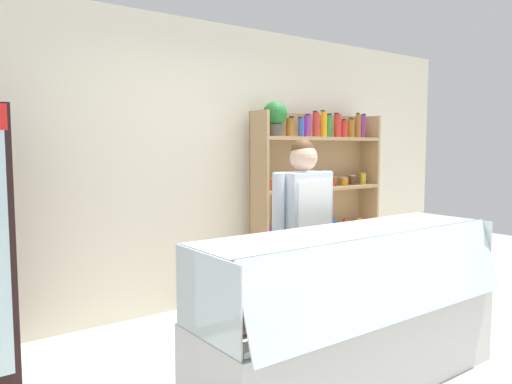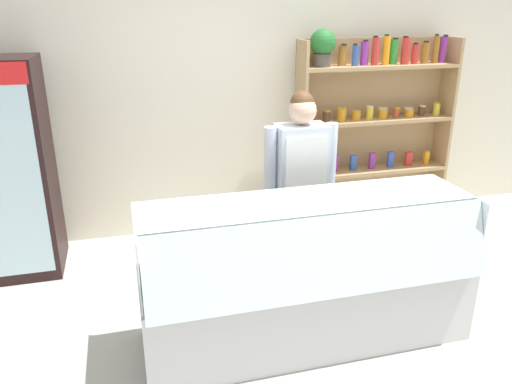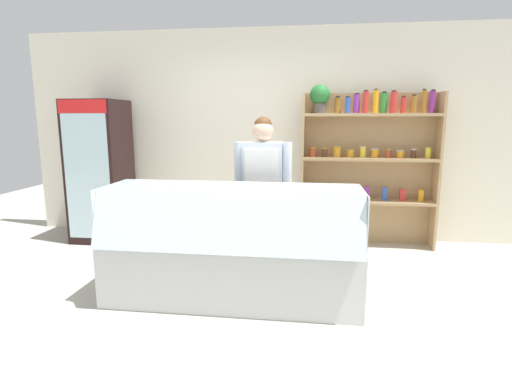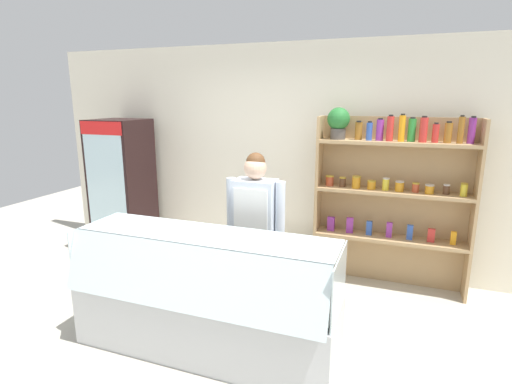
% 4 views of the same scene
% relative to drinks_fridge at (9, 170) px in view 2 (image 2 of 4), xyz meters
% --- Properties ---
extents(ground_plane, '(12.00, 12.00, 0.00)m').
position_rel_drinks_fridge_xyz_m(ground_plane, '(2.26, -1.54, -0.90)').
color(ground_plane, '#B7B2A3').
extents(back_wall, '(6.80, 0.10, 2.70)m').
position_rel_drinks_fridge_xyz_m(back_wall, '(2.26, 0.49, 0.45)').
color(back_wall, silver).
rests_on(back_wall, ground).
extents(drinks_fridge, '(0.65, 0.64, 1.80)m').
position_rel_drinks_fridge_xyz_m(drinks_fridge, '(0.00, 0.00, 0.00)').
color(drinks_fridge, black).
rests_on(drinks_fridge, ground).
extents(shelving_unit, '(1.62, 0.29, 1.97)m').
position_rel_drinks_fridge_xyz_m(shelving_unit, '(3.33, 0.21, 0.22)').
color(shelving_unit, tan).
rests_on(shelving_unit, ground).
extents(deli_display_case, '(2.18, 0.72, 1.01)m').
position_rel_drinks_fridge_xyz_m(deli_display_case, '(2.02, -1.57, -0.59)').
color(deli_display_case, silver).
rests_on(deli_display_case, ground).
extents(shop_clerk, '(0.57, 0.25, 1.59)m').
position_rel_drinks_fridge_xyz_m(shop_clerk, '(2.21, -0.89, 0.03)').
color(shop_clerk, '#4C4233').
rests_on(shop_clerk, ground).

